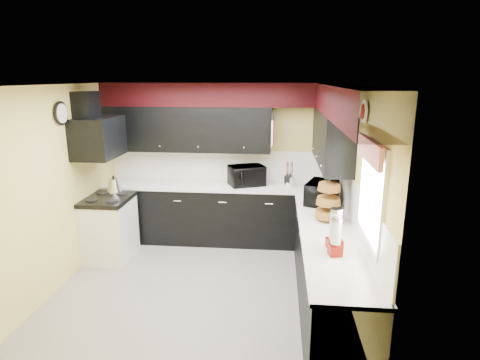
# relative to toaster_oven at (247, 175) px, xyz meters

# --- Properties ---
(ground) EXTENTS (3.60, 3.60, 0.00)m
(ground) POSITION_rel_toaster_oven_xyz_m (-0.44, -1.54, -1.09)
(ground) COLOR gray
(ground) RESTS_ON ground
(wall_back) EXTENTS (3.60, 0.06, 2.50)m
(wall_back) POSITION_rel_toaster_oven_xyz_m (-0.44, 0.26, 0.16)
(wall_back) COLOR #E0C666
(wall_back) RESTS_ON ground
(wall_right) EXTENTS (0.06, 3.60, 2.50)m
(wall_right) POSITION_rel_toaster_oven_xyz_m (1.36, -1.54, 0.16)
(wall_right) COLOR #E0C666
(wall_right) RESTS_ON ground
(wall_left) EXTENTS (0.06, 3.60, 2.50)m
(wall_left) POSITION_rel_toaster_oven_xyz_m (-2.24, -1.54, 0.16)
(wall_left) COLOR #E0C666
(wall_left) RESTS_ON ground
(ceiling) EXTENTS (3.60, 3.60, 0.06)m
(ceiling) POSITION_rel_toaster_oven_xyz_m (-0.44, -1.54, 1.41)
(ceiling) COLOR white
(ceiling) RESTS_ON wall_back
(cab_back) EXTENTS (3.60, 0.60, 0.90)m
(cab_back) POSITION_rel_toaster_oven_xyz_m (-0.44, -0.04, -0.64)
(cab_back) COLOR black
(cab_back) RESTS_ON ground
(cab_right) EXTENTS (0.60, 3.00, 0.90)m
(cab_right) POSITION_rel_toaster_oven_xyz_m (1.06, -1.84, -0.64)
(cab_right) COLOR black
(cab_right) RESTS_ON ground
(counter_back) EXTENTS (3.62, 0.64, 0.04)m
(counter_back) POSITION_rel_toaster_oven_xyz_m (-0.44, -0.04, -0.17)
(counter_back) COLOR white
(counter_back) RESTS_ON cab_back
(counter_right) EXTENTS (0.64, 3.02, 0.04)m
(counter_right) POSITION_rel_toaster_oven_xyz_m (1.06, -1.84, -0.17)
(counter_right) COLOR white
(counter_right) RESTS_ON cab_right
(splash_back) EXTENTS (3.60, 0.02, 0.50)m
(splash_back) POSITION_rel_toaster_oven_xyz_m (-0.44, 0.25, 0.10)
(splash_back) COLOR white
(splash_back) RESTS_ON counter_back
(splash_right) EXTENTS (0.02, 3.60, 0.50)m
(splash_right) POSITION_rel_toaster_oven_xyz_m (1.35, -1.54, 0.10)
(splash_right) COLOR white
(splash_right) RESTS_ON counter_right
(upper_back) EXTENTS (2.60, 0.35, 0.70)m
(upper_back) POSITION_rel_toaster_oven_xyz_m (-0.94, 0.09, 0.71)
(upper_back) COLOR black
(upper_back) RESTS_ON wall_back
(upper_right) EXTENTS (0.35, 1.80, 0.70)m
(upper_right) POSITION_rel_toaster_oven_xyz_m (1.18, -0.64, 0.71)
(upper_right) COLOR black
(upper_right) RESTS_ON wall_right
(soffit_back) EXTENTS (3.60, 0.36, 0.35)m
(soffit_back) POSITION_rel_toaster_oven_xyz_m (-0.44, 0.08, 1.23)
(soffit_back) COLOR black
(soffit_back) RESTS_ON wall_back
(soffit_right) EXTENTS (0.36, 3.24, 0.35)m
(soffit_right) POSITION_rel_toaster_oven_xyz_m (1.18, -1.72, 1.23)
(soffit_right) COLOR black
(soffit_right) RESTS_ON wall_right
(stove) EXTENTS (0.60, 0.75, 0.86)m
(stove) POSITION_rel_toaster_oven_xyz_m (-1.94, -0.79, -0.66)
(stove) COLOR white
(stove) RESTS_ON ground
(cooktop) EXTENTS (0.62, 0.77, 0.06)m
(cooktop) POSITION_rel_toaster_oven_xyz_m (-1.94, -0.79, -0.20)
(cooktop) COLOR black
(cooktop) RESTS_ON stove
(hood) EXTENTS (0.50, 0.78, 0.55)m
(hood) POSITION_rel_toaster_oven_xyz_m (-1.99, -0.79, 0.69)
(hood) COLOR black
(hood) RESTS_ON wall_left
(hood_duct) EXTENTS (0.24, 0.40, 0.40)m
(hood_duct) POSITION_rel_toaster_oven_xyz_m (-2.12, -0.79, 1.11)
(hood_duct) COLOR black
(hood_duct) RESTS_ON wall_left
(window) EXTENTS (0.03, 0.86, 0.96)m
(window) POSITION_rel_toaster_oven_xyz_m (1.34, -2.44, 0.46)
(window) COLOR white
(window) RESTS_ON wall_right
(valance) EXTENTS (0.04, 0.88, 0.20)m
(valance) POSITION_rel_toaster_oven_xyz_m (1.29, -2.44, 0.86)
(valance) COLOR red
(valance) RESTS_ON wall_right
(pan_top) EXTENTS (0.03, 0.22, 0.40)m
(pan_top) POSITION_rel_toaster_oven_xyz_m (0.38, 0.01, 0.91)
(pan_top) COLOR black
(pan_top) RESTS_ON upper_back
(pan_mid) EXTENTS (0.03, 0.28, 0.46)m
(pan_mid) POSITION_rel_toaster_oven_xyz_m (0.38, -0.12, 0.66)
(pan_mid) COLOR black
(pan_mid) RESTS_ON upper_back
(pan_low) EXTENTS (0.03, 0.24, 0.42)m
(pan_low) POSITION_rel_toaster_oven_xyz_m (0.38, 0.14, 0.63)
(pan_low) COLOR black
(pan_low) RESTS_ON upper_back
(cut_board) EXTENTS (0.03, 0.26, 0.35)m
(cut_board) POSITION_rel_toaster_oven_xyz_m (0.39, -0.24, 0.71)
(cut_board) COLOR white
(cut_board) RESTS_ON upper_back
(baskets) EXTENTS (0.27, 0.27, 0.50)m
(baskets) POSITION_rel_toaster_oven_xyz_m (1.08, -1.49, 0.09)
(baskets) COLOR brown
(baskets) RESTS_ON upper_right
(clock) EXTENTS (0.03, 0.30, 0.30)m
(clock) POSITION_rel_toaster_oven_xyz_m (-2.21, -1.29, 1.06)
(clock) COLOR black
(clock) RESTS_ON wall_left
(deco_plate) EXTENTS (0.03, 0.24, 0.24)m
(deco_plate) POSITION_rel_toaster_oven_xyz_m (1.33, -1.89, 1.16)
(deco_plate) COLOR white
(deco_plate) RESTS_ON wall_right
(toaster_oven) EXTENTS (0.66, 0.61, 0.31)m
(toaster_oven) POSITION_rel_toaster_oven_xyz_m (0.00, 0.00, 0.00)
(toaster_oven) COLOR black
(toaster_oven) RESTS_ON counter_back
(microwave) EXTENTS (0.51, 0.62, 0.29)m
(microwave) POSITION_rel_toaster_oven_xyz_m (1.07, -0.84, -0.01)
(microwave) COLOR black
(microwave) RESTS_ON counter_right
(utensil_crock) EXTENTS (0.16, 0.16, 0.16)m
(utensil_crock) POSITION_rel_toaster_oven_xyz_m (0.66, -0.05, -0.07)
(utensil_crock) COLOR silver
(utensil_crock) RESTS_ON counter_back
(knife_block) EXTENTS (0.13, 0.14, 0.19)m
(knife_block) POSITION_rel_toaster_oven_xyz_m (0.64, -0.06, -0.06)
(knife_block) COLOR black
(knife_block) RESTS_ON counter_back
(kettle) EXTENTS (0.27, 0.27, 0.20)m
(kettle) POSITION_rel_toaster_oven_xyz_m (-1.95, -0.51, -0.07)
(kettle) COLOR #B5B5BA
(kettle) RESTS_ON cooktop
(dispenser_a) EXTENTS (0.17, 0.17, 0.39)m
(dispenser_a) POSITION_rel_toaster_oven_xyz_m (1.05, -2.31, 0.04)
(dispenser_a) COLOR #5C040A
(dispenser_a) RESTS_ON counter_right
(dispenser_b) EXTENTS (0.14, 0.14, 0.33)m
(dispenser_b) POSITION_rel_toaster_oven_xyz_m (1.04, -2.47, 0.01)
(dispenser_b) COLOR #5D0800
(dispenser_b) RESTS_ON counter_right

